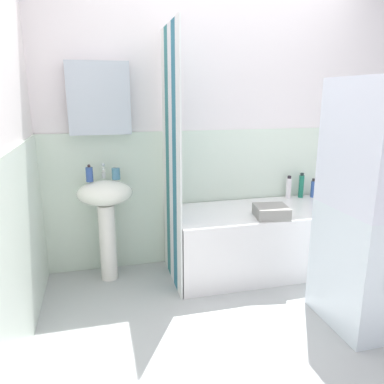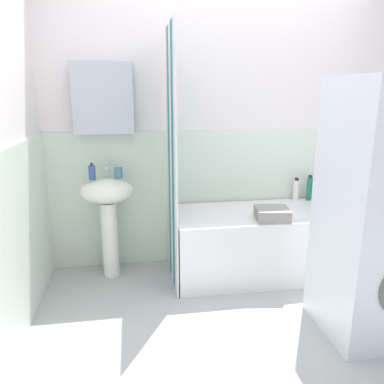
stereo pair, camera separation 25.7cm
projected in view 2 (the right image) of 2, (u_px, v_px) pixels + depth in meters
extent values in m
cube|color=#AFB3B2|center=(268.00, 339.00, 2.41)|extent=(4.80, 5.60, 0.04)
cube|color=white|center=(224.00, 130.00, 3.33)|extent=(3.60, 0.05, 2.40)
cube|color=silver|center=(223.00, 196.00, 3.45)|extent=(3.60, 0.02, 1.20)
cube|color=silver|center=(103.00, 98.00, 3.01)|extent=(0.48, 0.12, 0.56)
cube|color=white|center=(0.00, 148.00, 2.19)|extent=(0.05, 1.81, 2.40)
cube|color=silver|center=(18.00, 243.00, 2.35)|extent=(0.02, 1.81, 1.20)
cylinder|color=white|center=(110.00, 240.00, 3.15)|extent=(0.14, 0.14, 0.64)
ellipsoid|color=white|center=(107.00, 191.00, 3.05)|extent=(0.44, 0.34, 0.20)
cylinder|color=silver|center=(107.00, 174.00, 3.11)|extent=(0.03, 0.03, 0.05)
cylinder|color=silver|center=(106.00, 168.00, 3.05)|extent=(0.02, 0.10, 0.02)
sphere|color=silver|center=(106.00, 163.00, 3.09)|extent=(0.03, 0.03, 0.03)
cylinder|color=#324F96|center=(92.00, 173.00, 2.99)|extent=(0.06, 0.06, 0.11)
sphere|color=#2E2126|center=(92.00, 164.00, 2.97)|extent=(0.02, 0.02, 0.02)
cylinder|color=teal|center=(118.00, 172.00, 3.05)|extent=(0.07, 0.07, 0.09)
cube|color=white|center=(262.00, 242.00, 3.22)|extent=(1.51, 0.68, 0.55)
cube|color=white|center=(176.00, 168.00, 2.66)|extent=(0.01, 0.14, 2.00)
cube|color=#2D6C85|center=(174.00, 164.00, 2.79)|extent=(0.01, 0.14, 2.00)
cube|color=white|center=(172.00, 161.00, 2.92)|extent=(0.01, 0.14, 2.00)
cube|color=#307478|center=(170.00, 158.00, 3.05)|extent=(0.01, 0.14, 2.00)
cube|color=white|center=(168.00, 156.00, 3.18)|extent=(0.01, 0.14, 2.00)
cylinder|color=#3554A0|center=(322.00, 192.00, 3.47)|extent=(0.05, 0.05, 0.16)
cylinder|color=black|center=(323.00, 182.00, 3.45)|extent=(0.03, 0.03, 0.02)
cylinder|color=#1D7359|center=(309.00, 189.00, 3.46)|extent=(0.05, 0.05, 0.21)
cylinder|color=#1B2928|center=(310.00, 176.00, 3.43)|extent=(0.03, 0.03, 0.02)
cylinder|color=white|center=(296.00, 190.00, 3.46)|extent=(0.05, 0.05, 0.19)
cylinder|color=black|center=(297.00, 179.00, 3.43)|extent=(0.03, 0.03, 0.02)
cube|color=gray|center=(272.00, 214.00, 2.94)|extent=(0.29, 0.28, 0.09)
cube|color=white|center=(373.00, 272.00, 2.40)|extent=(0.62, 0.59, 0.80)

